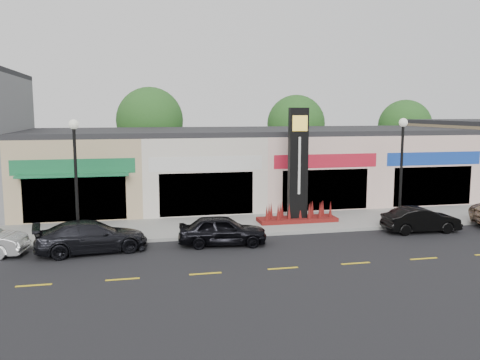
% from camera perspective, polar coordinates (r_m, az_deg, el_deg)
% --- Properties ---
extents(ground, '(120.00, 120.00, 0.00)m').
position_cam_1_polar(ground, '(22.58, 2.58, -7.62)').
color(ground, black).
rests_on(ground, ground).
extents(sidewalk, '(52.00, 4.30, 0.15)m').
position_cam_1_polar(sidewalk, '(26.66, 0.18, -5.04)').
color(sidewalk, gray).
rests_on(sidewalk, ground).
extents(curb, '(52.00, 0.20, 0.15)m').
position_cam_1_polar(curb, '(24.53, 1.32, -6.18)').
color(curb, gray).
rests_on(curb, ground).
extents(shop_beige, '(7.00, 10.85, 4.80)m').
position_cam_1_polar(shop_beige, '(32.82, -17.27, 1.15)').
color(shop_beige, tan).
rests_on(shop_beige, ground).
extents(shop_cream, '(7.00, 10.01, 4.80)m').
position_cam_1_polar(shop_cream, '(32.96, -5.05, 1.50)').
color(shop_cream, beige).
rests_on(shop_cream, ground).
extents(shop_pink_w, '(7.00, 10.01, 4.80)m').
position_cam_1_polar(shop_pink_w, '(34.54, 6.55, 1.77)').
color(shop_pink_w, beige).
rests_on(shop_pink_w, ground).
extents(shop_pink_e, '(7.00, 10.01, 4.80)m').
position_cam_1_polar(shop_pink_e, '(37.38, 16.77, 1.95)').
color(shop_pink_e, beige).
rests_on(shop_pink_e, ground).
extents(shop_tan, '(7.00, 10.01, 5.30)m').
position_cam_1_polar(shop_tan, '(41.21, 25.33, 2.39)').
color(shop_tan, olive).
rests_on(shop_tan, ground).
extents(tree_rear_west, '(5.20, 5.20, 7.83)m').
position_cam_1_polar(tree_rear_west, '(40.57, -10.08, 6.59)').
color(tree_rear_west, '#382619').
rests_on(tree_rear_west, ground).
extents(tree_rear_mid, '(4.80, 4.80, 7.29)m').
position_cam_1_polar(tree_rear_mid, '(42.77, 6.31, 6.27)').
color(tree_rear_mid, '#382619').
rests_on(tree_rear_mid, ground).
extents(tree_rear_east, '(4.60, 4.60, 6.94)m').
position_cam_1_polar(tree_rear_east, '(46.93, 18.02, 5.76)').
color(tree_rear_east, '#382619').
rests_on(tree_rear_east, ground).
extents(lamp_west_near, '(0.44, 0.44, 5.47)m').
position_cam_1_polar(lamp_west_near, '(23.78, -17.98, 1.33)').
color(lamp_west_near, black).
rests_on(lamp_west_near, sidewalk).
extents(lamp_east_near, '(0.44, 0.44, 5.47)m').
position_cam_1_polar(lamp_east_near, '(27.30, 17.70, 2.13)').
color(lamp_east_near, black).
rests_on(lamp_east_near, sidewalk).
extents(pylon_sign, '(4.20, 1.30, 6.00)m').
position_cam_1_polar(pylon_sign, '(26.92, 6.50, -0.20)').
color(pylon_sign, '#5B150F').
rests_on(pylon_sign, sidewalk).
extents(car_dark_sedan, '(2.55, 4.89, 1.36)m').
position_cam_1_polar(car_dark_sedan, '(22.65, -16.32, -6.11)').
color(car_dark_sedan, black).
rests_on(car_dark_sedan, ground).
extents(car_black_sedan, '(2.04, 4.11, 1.35)m').
position_cam_1_polar(car_black_sedan, '(22.90, -1.97, -5.65)').
color(car_black_sedan, black).
rests_on(car_black_sedan, ground).
extents(car_black_conv, '(1.43, 3.81, 1.24)m').
position_cam_1_polar(car_black_conv, '(26.82, 19.66, -4.23)').
color(car_black_conv, black).
rests_on(car_black_conv, ground).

